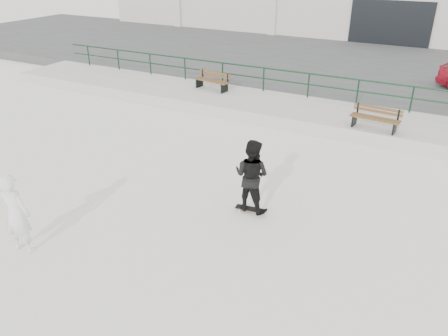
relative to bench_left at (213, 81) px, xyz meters
The scene contains 9 objects.
ground 11.23m from the bench_left, 63.10° to the right, with size 120.00×120.00×0.00m, color silver.
ledge 5.12m from the bench_left, ahead, with size 30.00×3.00×0.50m, color #AFA89F.
parking_strip 9.50m from the bench_left, 57.73° to the left, with size 60.00×14.00×0.50m, color #3E3E3E.
railing 5.14m from the bench_left, ahead, with size 28.00×0.06×1.03m.
bench_left is the anchor object (origin of this frame).
bench_right 7.36m from the bench_left, 11.93° to the right, with size 1.68×0.62×0.76m.
skateboard 9.32m from the bench_left, 54.85° to the right, with size 0.80×0.29×0.09m.
standing_skater 9.29m from the bench_left, 54.85° to the right, with size 0.92×0.72×1.90m, color black.
seated_skater 11.50m from the bench_left, 82.33° to the right, with size 0.69×0.45×1.89m, color white.
Camera 1 is at (4.13, -6.34, 6.04)m, focal length 35.00 mm.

